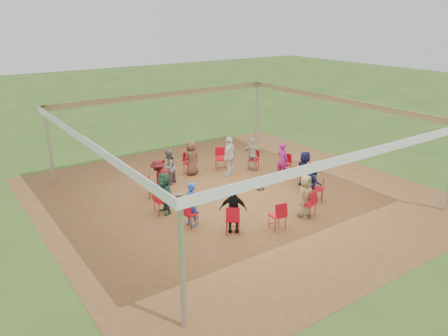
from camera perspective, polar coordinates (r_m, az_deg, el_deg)
ground at (r=15.71m, az=1.49°, el=-3.59°), size 80.00×80.00×0.00m
dirt_patch at (r=15.71m, az=1.49°, el=-3.57°), size 13.00×13.00×0.00m
tent at (r=14.94m, az=1.57°, el=4.81°), size 10.33×10.33×3.00m
chair_0 at (r=16.65m, az=10.82°, el=-0.91°), size 0.54×0.53×0.90m
chair_1 at (r=17.61m, az=7.85°, el=0.40°), size 0.51×0.49×0.90m
chair_2 at (r=18.14m, az=3.88°, el=1.13°), size 0.61×0.60×0.90m
chair_3 at (r=18.17m, az=-0.43°, el=1.20°), size 0.56×0.57×0.90m
chair_4 at (r=17.68m, az=-4.47°, el=0.61°), size 0.45×0.47×0.90m
chair_5 at (r=16.75m, az=-7.58°, el=-0.60°), size 0.59×0.59×0.90m
chair_6 at (r=15.54m, az=-9.05°, el=-2.31°), size 0.59×0.59×0.90m
chair_7 at (r=14.29m, az=-8.16°, el=-4.26°), size 0.46×0.44×0.90m
chair_8 at (r=13.32m, az=-4.53°, el=-5.95°), size 0.57×0.56×0.90m
chair_9 at (r=12.93m, az=1.18°, el=-6.72°), size 0.60×0.61×0.90m
chair_10 at (r=13.25m, az=7.00°, el=-6.17°), size 0.49×0.51×0.90m
chair_11 at (r=14.18m, az=10.90°, el=-4.61°), size 0.53×0.55×0.90m
chair_12 at (r=15.42m, az=12.07°, el=-2.68°), size 0.61×0.61×0.90m
person_seated_0 at (r=16.51m, az=10.51°, el=-0.15°), size 0.83×1.37×1.38m
person_seated_1 at (r=17.44m, az=7.65°, el=1.08°), size 0.42×0.56×1.38m
person_seated_2 at (r=17.96m, az=3.82°, el=1.76°), size 0.83×0.89×1.38m
person_seated_3 at (r=17.51m, az=-4.27°, el=1.28°), size 0.70×0.42×1.38m
person_seated_4 at (r=16.61m, az=-7.26°, el=0.15°), size 0.78×0.68×1.38m
person_seated_5 at (r=15.44m, az=-8.65°, el=-1.44°), size 0.84×0.99×1.38m
person_seated_6 at (r=14.24m, az=-7.76°, el=-3.25°), size 0.55×1.31×1.38m
person_seated_7 at (r=13.30m, az=-4.26°, el=-4.80°), size 0.51×0.60×1.38m
person_seated_8 at (r=12.93m, az=1.20°, el=-5.50°), size 0.90×0.83×1.38m
person_seated_9 at (r=14.13m, az=10.53°, el=-3.58°), size 0.76×0.56×1.38m
person_seated_10 at (r=15.33m, az=11.69°, el=-1.80°), size 0.75×0.75×1.38m
standing_person at (r=17.37m, az=0.72°, el=1.58°), size 1.06×0.89×1.61m
cable_coil at (r=16.26m, az=4.77°, el=-2.74°), size 0.37×0.37×0.03m
laptop at (r=16.45m, az=9.98°, el=-0.38°), size 0.30×0.34×0.20m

